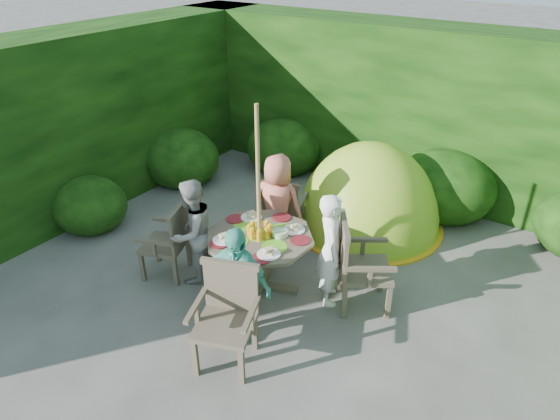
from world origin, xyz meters
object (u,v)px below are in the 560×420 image
Objects in this scene: garden_chair_left at (170,240)px; child_left at (193,232)px; garden_chair_back at (283,208)px; child_right at (331,250)px; garden_chair_front at (227,314)px; child_front at (237,284)px; dome_tent at (366,225)px; parasol_pole at (259,205)px; garden_chair_right at (358,264)px; patio_table at (260,244)px; child_back at (278,205)px.

child_left reaches higher than garden_chair_left.
child_right is at bearing 128.74° from garden_chair_back.
garden_chair_front is (0.76, -2.06, 0.05)m from garden_chair_back.
child_front reaches higher than dome_tent.
child_right is at bearing 88.48° from garden_chair_left.
garden_chair_left is at bearing -159.98° from parasol_pole.
garden_chair_right is 1.57m from garden_chair_back.
parasol_pole is 0.91m from child_right.
garden_chair_back reaches higher than patio_table.
dome_tent reaches higher than garden_chair_back.
garden_chair_front is 0.75× the size of child_front.
child_left is at bearing 76.47° from child_right.
parasol_pole reaches higher than garden_chair_left.
patio_table is at bearing -87.51° from dome_tent.
garden_chair_left is 0.37× the size of dome_tent.
patio_table is 0.65× the size of dome_tent.
garden_chair_front is (1.41, -0.65, 0.03)m from garden_chair_left.
child_right reaches higher than patio_table.
child_left is at bearing 88.15° from garden_chair_left.
child_front reaches higher than garden_chair_front.
child_right is at bearing 72.71° from garden_chair_right.
garden_chair_back is 0.65× the size of child_back.
garden_chair_front is 0.40× the size of dome_tent.
child_left is (-1.13, 0.75, 0.12)m from garden_chair_front.
garden_chair_right reaches higher than patio_table.
parasol_pole is at bearing 102.35° from child_front.
child_left is at bearing 53.83° from child_back.
garden_chair_front is 1.36m from child_right.
child_right reaches higher than garden_chair_left.
garden_chair_right is at bearing 108.92° from child_left.
dome_tent is at bearing 152.78° from child_left.
garden_chair_right is 0.75× the size of child_back.
garden_chair_front is at bearing 43.59° from garden_chair_left.
child_left is at bearing 76.09° from garden_chair_right.
parasol_pole is at bearing 109.54° from child_left.
dome_tent is at bearing 127.48° from garden_chair_left.
patio_table is at bearing 32.93° from parasol_pole.
child_right is at bearing 52.62° from garden_chair_front.
garden_chair_left is 0.70× the size of child_front.
parasol_pole reaches higher than child_right.
garden_chair_left is at bearing -70.84° from child_left.
child_front is at bearing 64.54° from child_left.
garden_chair_front is at bearing 55.64° from child_left.
garden_chair_front reaches higher than garden_chair_left.
garden_chair_left is 0.93× the size of garden_chair_front.
parasol_pole is 2.53× the size of garden_chair_back.
child_left reaches higher than patio_table.
dome_tent reaches higher than patio_table.
garden_chair_right is at bearing -55.05° from dome_tent.
parasol_pole is (-0.00, -0.00, 0.50)m from patio_table.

